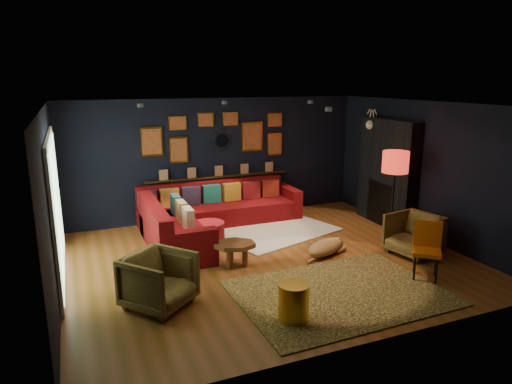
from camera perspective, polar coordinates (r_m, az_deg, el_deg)
name	(u,v)px	position (r m, az deg, el deg)	size (l,w,h in m)	color
floor	(268,260)	(7.84, 1.47, -8.45)	(6.50, 6.50, 0.00)	brown
room_walls	(268,168)	(7.38, 1.55, 3.05)	(6.50, 6.50, 6.50)	black
sectional	(203,217)	(9.15, -6.62, -3.08)	(3.41, 2.69, 0.86)	maroon
ledge	(219,177)	(9.98, -4.69, 1.94)	(3.20, 0.12, 0.04)	black
gallery_wall	(217,136)	(9.86, -4.93, 7.03)	(3.15, 0.04, 1.02)	gold
sunburst_mirror	(222,140)	(9.92, -4.29, 6.45)	(0.47, 0.16, 0.47)	silver
fireplace	(387,176)	(9.84, 16.06, 1.88)	(0.31, 1.60, 2.20)	black
deer_head	(377,124)	(10.11, 14.91, 8.17)	(0.50, 0.28, 0.45)	white
sliding_door	(56,208)	(7.48, -23.69, -1.88)	(0.06, 2.80, 2.20)	white
ceiling_spots	(250,105)	(8.00, -0.75, 10.88)	(3.30, 2.50, 0.06)	black
shag_rug	(275,231)	(9.23, 2.35, -4.86)	(2.28, 1.66, 0.03)	white
leopard_rug	(340,293)	(6.80, 10.40, -12.29)	(2.92, 2.09, 0.02)	#B39347
coffee_table	(234,247)	(7.51, -2.72, -6.86)	(0.87, 0.76, 0.36)	brown
pouf	(209,232)	(8.55, -5.88, -5.01)	(0.58, 0.58, 0.38)	maroon
armchair_left	(159,278)	(6.32, -12.05, -10.47)	(0.79, 0.74, 0.82)	#AF8B40
armchair_right	(414,233)	(8.40, 19.14, -4.83)	(0.77, 0.72, 0.79)	#AF8B40
gold_stool	(294,302)	(5.95, 4.72, -13.56)	(0.40, 0.40, 0.49)	gold
orange_chair	(427,245)	(7.50, 20.59, -6.22)	(0.58, 0.58, 0.88)	black
floor_lamp	(395,166)	(8.67, 17.01, 3.15)	(0.47, 0.47, 1.72)	black
dog	(325,245)	(8.04, 8.65, -6.51)	(1.16, 0.57, 0.37)	#B87D4F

